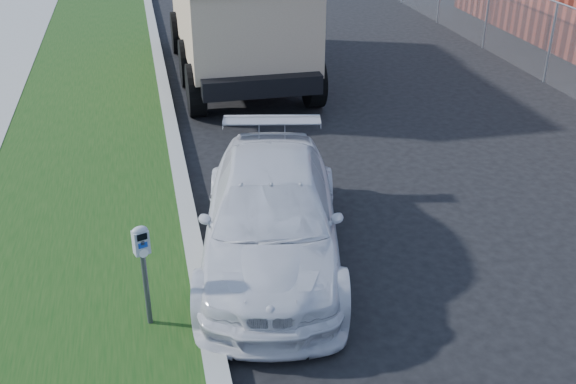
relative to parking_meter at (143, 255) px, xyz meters
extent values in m
plane|color=black|center=(3.22, 0.11, -1.02)|extent=(120.00, 120.00, 0.00)
cube|color=gray|center=(0.62, 2.11, -0.94)|extent=(0.25, 50.00, 0.15)
cube|color=#12360E|center=(-0.98, 2.11, -0.95)|extent=(3.00, 50.00, 0.13)
plane|color=slate|center=(9.22, 7.11, -0.12)|extent=(0.00, 30.00, 30.00)
cylinder|color=gray|center=(9.22, 7.11, 0.78)|extent=(0.04, 30.00, 0.04)
cylinder|color=gray|center=(9.22, 7.11, -0.12)|extent=(0.06, 0.06, 1.80)
cylinder|color=gray|center=(9.22, 10.11, -0.12)|extent=(0.06, 0.06, 1.80)
cylinder|color=#3F4247|center=(0.00, 0.00, -0.45)|extent=(0.07, 0.07, 0.91)
cube|color=gray|center=(0.00, 0.00, 0.16)|extent=(0.19, 0.15, 0.27)
ellipsoid|color=gray|center=(0.00, 0.00, 0.29)|extent=(0.20, 0.16, 0.10)
cube|color=black|center=(0.02, -0.05, 0.25)|extent=(0.11, 0.04, 0.07)
cube|color=navy|center=(0.02, -0.05, 0.15)|extent=(0.10, 0.04, 0.06)
cylinder|color=silver|center=(0.02, -0.05, 0.05)|extent=(0.10, 0.04, 0.10)
cube|color=#3F4247|center=(0.02, -0.05, 0.18)|extent=(0.04, 0.02, 0.05)
imported|color=silver|center=(1.61, 1.23, -0.39)|extent=(2.60, 4.59, 1.25)
cube|color=black|center=(2.42, 9.14, -0.26)|extent=(2.33, 6.74, 0.37)
cube|color=tan|center=(2.42, 8.30, 0.61)|extent=(2.54, 4.43, 1.68)
cube|color=black|center=(2.43, 12.56, -0.34)|extent=(2.53, 0.17, 0.32)
cylinder|color=black|center=(1.21, 11.46, -0.49)|extent=(0.34, 1.05, 1.05)
cylinder|color=black|center=(3.63, 11.45, -0.49)|extent=(0.34, 1.05, 1.05)
cylinder|color=black|center=(1.21, 8.62, -0.49)|extent=(0.34, 1.05, 1.05)
cylinder|color=black|center=(3.63, 8.61, -0.49)|extent=(0.34, 1.05, 1.05)
cylinder|color=black|center=(1.20, 6.72, -0.49)|extent=(0.34, 1.05, 1.05)
cylinder|color=black|center=(3.62, 6.72, -0.49)|extent=(0.34, 1.05, 1.05)
camera|label=1|loc=(0.19, -6.19, 3.85)|focal=42.00mm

